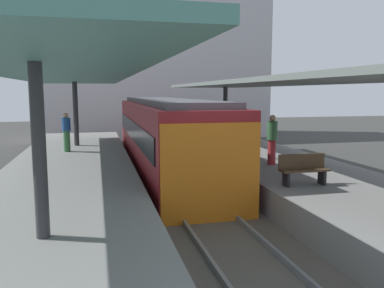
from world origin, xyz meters
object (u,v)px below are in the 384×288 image
(passenger_mid_platform, at_px, (66,132))
(platform_bench, at_px, (303,168))
(passenger_near_bench, at_px, (272,139))
(commuter_train, at_px, (165,136))
(platform_sign, at_px, (227,117))

(passenger_mid_platform, bearing_deg, platform_bench, -49.72)
(passenger_near_bench, height_order, passenger_mid_platform, passenger_near_bench)
(platform_bench, bearing_deg, passenger_mid_platform, 130.28)
(commuter_train, xyz_separation_m, passenger_mid_platform, (-4.11, 1.31, 0.15))
(commuter_train, bearing_deg, platform_bench, -67.99)
(commuter_train, bearing_deg, platform_sign, -39.67)
(passenger_near_bench, bearing_deg, passenger_mid_platform, 145.73)
(platform_bench, height_order, passenger_mid_platform, passenger_mid_platform)
(platform_sign, relative_size, passenger_mid_platform, 1.30)
(platform_sign, xyz_separation_m, passenger_near_bench, (1.05, -1.88, -0.69))
(commuter_train, bearing_deg, passenger_mid_platform, 162.30)
(platform_bench, bearing_deg, platform_sign, 96.43)
(commuter_train, distance_m, passenger_near_bench, 4.90)
(passenger_near_bench, xyz_separation_m, passenger_mid_platform, (-7.34, 5.00, -0.05))
(platform_bench, xyz_separation_m, passenger_mid_platform, (-6.85, 8.09, 0.42))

